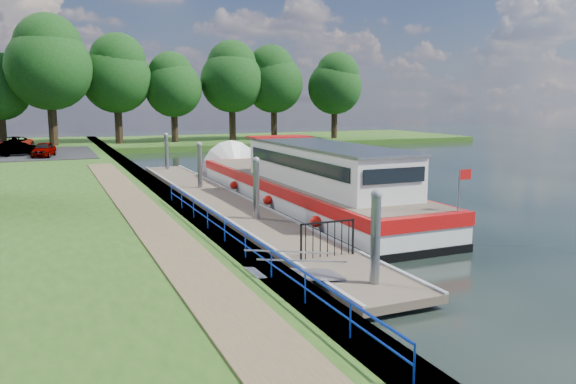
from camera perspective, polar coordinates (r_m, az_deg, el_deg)
name	(u,v)px	position (r m, az deg, el deg)	size (l,w,h in m)	color
ground	(364,292)	(15.85, 7.73, -10.01)	(160.00, 160.00, 0.00)	black
bank_edge	(163,198)	(28.65, -12.56, -0.59)	(1.10, 90.00, 0.78)	#473D2D
far_bank	(224,141)	(67.89, -6.52, 5.16)	(60.00, 18.00, 0.60)	#284C15
footpath	(150,220)	(21.48, -13.83, -2.82)	(1.60, 40.00, 0.05)	brown
carpark	(2,155)	(51.03, -27.05, 3.38)	(14.00, 12.00, 0.06)	black
blue_fence	(234,232)	(17.00, -5.48, -4.02)	(0.04, 18.04, 0.72)	#0C2DBF
pontoon	(224,205)	(27.38, -6.49, -1.32)	(2.50, 30.00, 0.56)	brown
mooring_piles	(224,183)	(27.20, -6.54, 0.95)	(0.30, 27.30, 3.55)	gray
gangway	(296,273)	(15.25, 0.77, -8.24)	(2.58, 1.00, 0.92)	#A5A8AD
gate_panel	(328,234)	(17.36, 4.04, -4.27)	(1.85, 0.05, 1.15)	black
barge	(297,184)	(27.94, 0.89, 0.84)	(4.36, 21.15, 4.78)	black
horizon_trees	(105,73)	(61.79, -18.11, 11.45)	(54.38, 10.03, 12.87)	#332316
car_a	(44,149)	(47.61, -23.57, 3.99)	(1.35, 3.35, 1.14)	#999999
car_b	(18,148)	(49.44, -25.71, 4.02)	(1.21, 3.48, 1.15)	#999999
car_d	(13,144)	(54.09, -26.13, 4.41)	(2.03, 4.39, 1.22)	#999999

